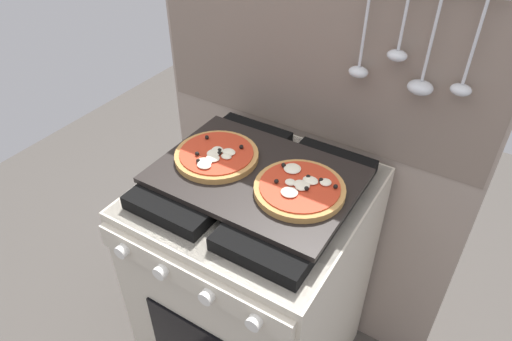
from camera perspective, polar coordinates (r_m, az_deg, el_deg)
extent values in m
cube|color=gray|center=(1.57, 6.45, 2.01)|extent=(1.10, 0.03, 1.55)
cube|color=gray|center=(1.37, 7.26, 14.47)|extent=(1.08, 0.00, 0.56)
cylinder|color=silver|center=(1.26, 13.40, 17.20)|extent=(0.01, 0.01, 0.23)
ellipsoid|color=silver|center=(1.31, 12.57, 11.84)|extent=(0.05, 0.05, 0.03)
cylinder|color=silver|center=(1.22, 17.93, 17.55)|extent=(0.01, 0.01, 0.16)
ellipsoid|color=silver|center=(1.25, 17.08, 13.47)|extent=(0.05, 0.04, 0.03)
cylinder|color=silver|center=(1.22, 21.01, 15.17)|extent=(0.01, 0.01, 0.23)
ellipsoid|color=silver|center=(1.27, 19.67, 9.66)|extent=(0.07, 0.06, 0.04)
cylinder|color=silver|center=(1.20, 25.52, 14.14)|extent=(0.01, 0.01, 0.21)
ellipsoid|color=silver|center=(1.25, 24.04, 9.13)|extent=(0.05, 0.04, 0.03)
cube|color=beige|center=(1.59, 0.00, -14.23)|extent=(0.60, 0.60, 0.86)
cube|color=black|center=(1.29, 0.00, -2.53)|extent=(0.59, 0.59, 0.01)
cube|color=black|center=(1.33, -5.12, 0.38)|extent=(0.24, 0.51, 0.04)
cube|color=black|center=(1.22, 5.61, -3.83)|extent=(0.24, 0.51, 0.04)
cube|color=beige|center=(1.15, -8.36, -13.09)|extent=(0.58, 0.02, 0.07)
cylinder|color=silver|center=(1.25, -16.27, -9.58)|extent=(0.04, 0.02, 0.04)
cylinder|color=silver|center=(1.18, -11.73, -12.24)|extent=(0.04, 0.02, 0.04)
cylinder|color=silver|center=(1.11, -6.14, -15.34)|extent=(0.04, 0.02, 0.04)
cylinder|color=silver|center=(1.07, -0.24, -18.36)|extent=(0.04, 0.02, 0.04)
cube|color=black|center=(1.25, 0.00, -0.65)|extent=(0.54, 0.38, 0.02)
cylinder|color=#C18947|center=(1.30, -5.01, 1.73)|extent=(0.24, 0.24, 0.02)
cylinder|color=red|center=(1.29, -5.03, 2.12)|extent=(0.21, 0.21, 0.00)
ellipsoid|color=#F4EACC|center=(1.28, -5.30, 2.15)|extent=(0.04, 0.04, 0.01)
ellipsoid|color=#F4EACC|center=(1.29, -3.38, 2.31)|extent=(0.04, 0.03, 0.01)
ellipsoid|color=#F4EACC|center=(1.27, -3.69, 1.76)|extent=(0.03, 0.03, 0.01)
ellipsoid|color=#F4EACC|center=(1.30, -4.81, 2.57)|extent=(0.03, 0.03, 0.01)
ellipsoid|color=#F4EACC|center=(1.24, -6.45, 0.68)|extent=(0.04, 0.03, 0.01)
ellipsoid|color=#F4EACC|center=(1.27, -5.39, 1.54)|extent=(0.04, 0.04, 0.01)
ellipsoid|color=#F4EACC|center=(1.25, -6.40, 1.07)|extent=(0.04, 0.04, 0.01)
sphere|color=black|center=(1.30, -1.83, 2.96)|extent=(0.01, 0.01, 0.01)
sphere|color=black|center=(1.28, -4.54, 2.19)|extent=(0.01, 0.01, 0.01)
sphere|color=black|center=(1.26, -7.18, 1.20)|extent=(0.01, 0.01, 0.01)
sphere|color=black|center=(1.29, -4.54, 2.52)|extent=(0.01, 0.01, 0.01)
sphere|color=black|center=(1.28, -7.31, 2.09)|extent=(0.01, 0.01, 0.01)
sphere|color=black|center=(1.35, -6.10, 4.11)|extent=(0.01, 0.01, 0.01)
cylinder|color=#C18947|center=(1.19, 5.41, -2.33)|extent=(0.24, 0.24, 0.02)
cylinder|color=red|center=(1.18, 5.44, -1.93)|extent=(0.21, 0.21, 0.00)
ellipsoid|color=#F4EACC|center=(1.19, 8.62, -1.45)|extent=(0.03, 0.03, 0.01)
ellipsoid|color=#F4EACC|center=(1.23, 4.53, 0.25)|extent=(0.05, 0.05, 0.01)
ellipsoid|color=#F4EACC|center=(1.17, 5.64, -2.03)|extent=(0.03, 0.03, 0.01)
ellipsoid|color=#F4EACC|center=(1.19, 6.76, -1.22)|extent=(0.04, 0.03, 0.01)
ellipsoid|color=#F4EACC|center=(1.18, 5.67, -1.75)|extent=(0.04, 0.04, 0.01)
ellipsoid|color=#F4EACC|center=(1.18, 4.28, -1.46)|extent=(0.03, 0.03, 0.01)
ellipsoid|color=#F4EACC|center=(1.15, 4.16, -2.71)|extent=(0.04, 0.04, 0.01)
sphere|color=black|center=(1.23, 3.43, 0.69)|extent=(0.01, 0.01, 0.01)
sphere|color=black|center=(1.23, 3.45, 0.62)|extent=(0.01, 0.01, 0.01)
sphere|color=black|center=(1.18, 9.83, -1.96)|extent=(0.01, 0.01, 0.01)
sphere|color=black|center=(1.18, 2.54, -1.34)|extent=(0.01, 0.01, 0.01)
sphere|color=black|center=(1.19, 8.07, -1.17)|extent=(0.01, 0.01, 0.01)
sphere|color=black|center=(1.20, 6.48, -0.79)|extent=(0.01, 0.01, 0.01)
sphere|color=black|center=(1.16, 6.28, -2.24)|extent=(0.01, 0.01, 0.01)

